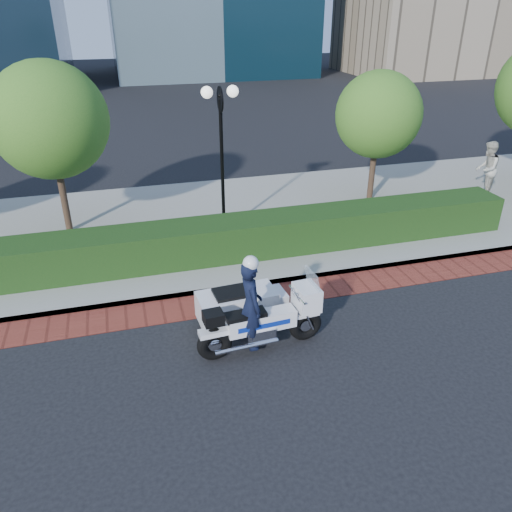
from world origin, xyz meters
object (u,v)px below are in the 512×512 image
object	(u,v)px
tree_b	(49,121)
police_motorcycle	(250,309)
lamppost	(221,138)
pedestrian	(487,169)
tree_c	(378,115)

from	to	relation	value
tree_b	police_motorcycle	size ratio (longest dim) A/B	1.83
lamppost	pedestrian	size ratio (longest dim) A/B	2.18
lamppost	police_motorcycle	distance (m)	5.72
lamppost	police_motorcycle	bearing A→B (deg)	-96.61
lamppost	tree_b	size ratio (longest dim) A/B	0.86
police_motorcycle	pedestrian	world-z (taller)	police_motorcycle
lamppost	pedestrian	world-z (taller)	lamppost
lamppost	tree_c	size ratio (longest dim) A/B	0.98
lamppost	tree_b	world-z (taller)	tree_b
lamppost	police_motorcycle	size ratio (longest dim) A/B	1.58
lamppost	tree_c	world-z (taller)	tree_c
tree_c	pedestrian	bearing A→B (deg)	-9.98
tree_b	tree_c	size ratio (longest dim) A/B	1.14
tree_c	police_motorcycle	world-z (taller)	tree_c
tree_c	pedestrian	size ratio (longest dim) A/B	2.23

